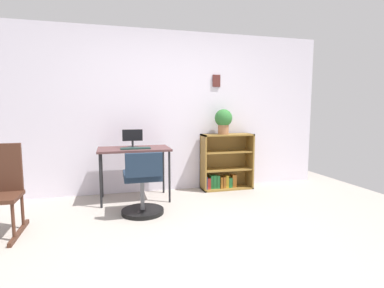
# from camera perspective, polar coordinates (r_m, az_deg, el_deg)

# --- Properties ---
(ground_plane) EXTENTS (6.24, 6.24, 0.00)m
(ground_plane) POSITION_cam_1_polar(r_m,az_deg,el_deg) (2.94, 3.21, -19.25)
(ground_plane) COLOR #A0988E
(wall_back) EXTENTS (5.20, 0.12, 2.48)m
(wall_back) POSITION_cam_1_polar(r_m,az_deg,el_deg) (4.73, -4.95, 6.11)
(wall_back) COLOR silver
(wall_back) RESTS_ON ground_plane
(desk) EXTENTS (0.99, 0.58, 0.74)m
(desk) POSITION_cam_1_polar(r_m,az_deg,el_deg) (4.26, -11.00, -1.60)
(desk) COLOR #533332
(desk) RESTS_ON ground_plane
(monitor) EXTENTS (0.28, 0.16, 0.26)m
(monitor) POSITION_cam_1_polar(r_m,az_deg,el_deg) (4.27, -11.29, 1.10)
(monitor) COLOR #262628
(monitor) RESTS_ON desk
(keyboard) EXTENTS (0.40, 0.13, 0.02)m
(keyboard) POSITION_cam_1_polar(r_m,az_deg,el_deg) (4.14, -10.73, -0.81)
(keyboard) COLOR #1C332F
(keyboard) RESTS_ON desk
(office_chair) EXTENTS (0.52, 0.55, 0.79)m
(office_chair) POSITION_cam_1_polar(r_m,az_deg,el_deg) (3.70, -9.40, -8.09)
(office_chair) COLOR black
(office_chair) RESTS_ON ground_plane
(bookshelf_low) EXTENTS (0.82, 0.30, 0.89)m
(bookshelf_low) POSITION_cam_1_polar(r_m,az_deg,el_deg) (4.88, 6.30, -3.86)
(bookshelf_low) COLOR olive
(bookshelf_low) RESTS_ON ground_plane
(potted_plant_on_shelf) EXTENTS (0.28, 0.28, 0.39)m
(potted_plant_on_shelf) POSITION_cam_1_polar(r_m,az_deg,el_deg) (4.73, 6.03, 4.61)
(potted_plant_on_shelf) COLOR #9E6642
(potted_plant_on_shelf) RESTS_ON bookshelf_low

